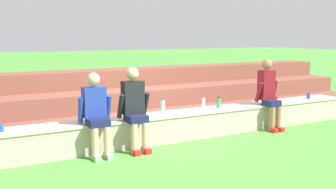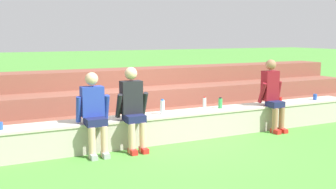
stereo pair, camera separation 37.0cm
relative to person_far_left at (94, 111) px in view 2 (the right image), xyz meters
name	(u,v)px [view 2 (the right image)]	position (x,y,z in m)	size (l,w,h in m)	color
ground_plane	(174,143)	(1.43, 0.00, -0.70)	(80.00, 80.00, 0.00)	#4C9338
stone_seating_wall	(168,126)	(1.43, 0.24, -0.44)	(8.55, 0.52, 0.50)	#B7AF9E
brick_bleachers	(134,102)	(1.43, 1.99, -0.26)	(11.41, 2.25, 1.13)	brown
person_far_left	(94,111)	(0.00, 0.00, 0.00)	(0.54, 0.55, 1.32)	#DBAD89
person_left_of_center	(133,107)	(0.64, -0.04, 0.03)	(0.53, 0.51, 1.38)	#DBAD89
person_center	(272,93)	(3.63, 0.02, 0.05)	(0.49, 0.54, 1.42)	#996B4C
water_bottle_near_right	(162,107)	(1.29, 0.20, -0.07)	(0.08, 0.08, 0.28)	silver
water_bottle_mid_right	(204,104)	(2.17, 0.21, -0.08)	(0.06, 0.06, 0.26)	silver
water_bottle_center_gap	(220,103)	(2.55, 0.25, -0.10)	(0.08, 0.08, 0.21)	green
plastic_cup_left_end	(315,97)	(4.95, 0.19, -0.14)	(0.08, 0.08, 0.13)	blue
plastic_cup_right_end	(280,100)	(3.97, 0.19, -0.14)	(0.09, 0.09, 0.13)	red
plastic_cup_middle	(0,126)	(-1.38, 0.22, -0.15)	(0.08, 0.08, 0.11)	blue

